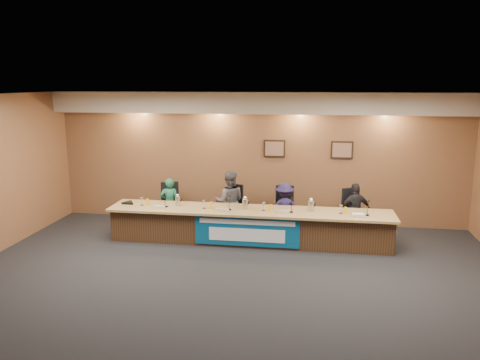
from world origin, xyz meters
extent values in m
plane|color=black|center=(0.00, 0.00, 0.00)|extent=(10.00, 10.00, 0.00)
cube|color=silver|center=(0.00, 0.00, 3.20)|extent=(10.00, 8.00, 0.04)
cube|color=brown|center=(0.00, 4.00, 1.60)|extent=(10.00, 0.04, 3.20)
cube|color=beige|center=(0.00, 3.75, 2.95)|extent=(10.00, 0.50, 0.50)
cube|color=#3E2816|center=(0.00, 2.40, 0.35)|extent=(6.00, 0.80, 0.70)
cube|color=olive|center=(0.00, 2.35, 0.72)|extent=(6.10, 0.95, 0.05)
cube|color=navy|center=(0.00, 1.99, 0.38)|extent=(2.20, 0.02, 0.65)
cube|color=silver|center=(0.00, 1.97, 0.58)|extent=(2.00, 0.01, 0.10)
cube|color=silver|center=(0.00, 1.97, 0.30)|extent=(1.60, 0.01, 0.28)
cube|color=black|center=(0.40, 3.97, 1.85)|extent=(0.52, 0.04, 0.42)
cube|color=black|center=(2.00, 3.97, 1.85)|extent=(0.52, 0.04, 0.42)
imported|color=#1A5C3F|center=(-1.98, 3.06, 0.62)|extent=(0.51, 0.40, 1.23)
imported|color=#4B494F|center=(-0.55, 3.06, 0.72)|extent=(0.77, 0.64, 1.44)
imported|color=#1D163B|center=(0.72, 3.06, 0.60)|extent=(0.86, 0.62, 1.20)
imported|color=black|center=(2.29, 3.06, 0.62)|extent=(0.79, 0.51, 1.24)
cube|color=black|center=(-1.98, 3.16, 0.48)|extent=(0.63, 0.63, 0.08)
cube|color=black|center=(-0.55, 3.16, 0.48)|extent=(0.63, 0.63, 0.08)
cube|color=black|center=(0.72, 3.16, 0.48)|extent=(0.51, 0.51, 0.08)
cube|color=black|center=(2.29, 3.16, 0.48)|extent=(0.63, 0.63, 0.08)
cube|color=white|center=(-1.95, 2.12, 0.80)|extent=(0.24, 0.08, 0.10)
cylinder|color=black|center=(-1.82, 2.29, 0.76)|extent=(0.07, 0.07, 0.02)
cylinder|color=gold|center=(-2.26, 2.34, 0.82)|extent=(0.06, 0.06, 0.15)
cylinder|color=silver|center=(-2.39, 2.33, 0.84)|extent=(0.08, 0.08, 0.18)
cube|color=white|center=(-0.53, 2.07, 0.80)|extent=(0.24, 0.08, 0.10)
cylinder|color=black|center=(-0.40, 2.26, 0.76)|extent=(0.07, 0.07, 0.02)
cylinder|color=gold|center=(-0.82, 2.30, 0.82)|extent=(0.06, 0.06, 0.15)
cylinder|color=silver|center=(-0.97, 2.28, 0.84)|extent=(0.08, 0.08, 0.18)
cube|color=white|center=(0.74, 2.13, 0.80)|extent=(0.24, 0.08, 0.10)
cylinder|color=black|center=(0.91, 2.26, 0.76)|extent=(0.07, 0.07, 0.02)
cylinder|color=gold|center=(0.47, 2.26, 0.82)|extent=(0.06, 0.06, 0.15)
cylinder|color=silver|center=(0.31, 2.31, 0.84)|extent=(0.08, 0.08, 0.18)
cube|color=white|center=(2.27, 2.08, 0.80)|extent=(0.24, 0.08, 0.10)
cylinder|color=black|center=(2.46, 2.26, 0.76)|extent=(0.07, 0.07, 0.02)
cylinder|color=gold|center=(2.02, 2.30, 0.82)|extent=(0.06, 0.06, 0.15)
cylinder|color=silver|center=(1.92, 2.32, 0.84)|extent=(0.08, 0.08, 0.18)
cylinder|color=silver|center=(-1.59, 2.40, 0.86)|extent=(0.11, 0.11, 0.22)
cylinder|color=silver|center=(-0.09, 2.38, 0.86)|extent=(0.12, 0.12, 0.22)
cylinder|color=silver|center=(1.31, 2.42, 0.86)|extent=(0.13, 0.13, 0.23)
cylinder|color=black|center=(-2.74, 2.42, 0.78)|extent=(0.32, 0.32, 0.05)
cube|color=white|center=(2.29, 2.28, 0.75)|extent=(0.26, 0.33, 0.01)
camera|label=1|loc=(1.26, -7.24, 3.44)|focal=35.00mm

